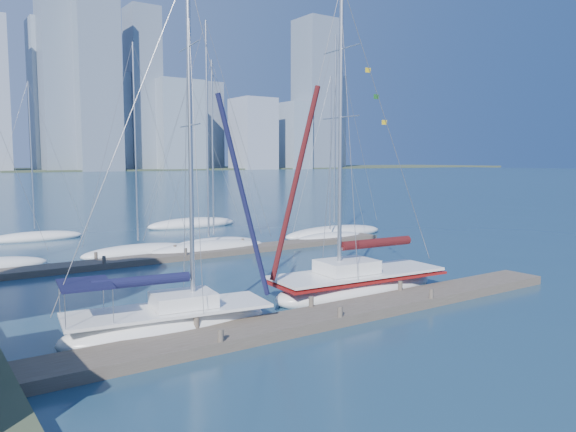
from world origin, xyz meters
TOP-DOWN VIEW (x-y plane):
  - ground at (0.00, 0.00)m, footprint 700.00×700.00m
  - near_dock at (0.00, 0.00)m, footprint 26.00×2.00m
  - far_dock at (2.00, 16.00)m, footprint 30.00×1.80m
  - sailboat_navy at (-5.55, 2.04)m, footprint 8.10×3.58m
  - sailboat_maroon at (3.97, 2.64)m, footprint 9.23×3.60m
  - bg_boat_1 at (-0.71, 18.84)m, footprint 7.62×3.01m
  - bg_boat_2 at (3.52, 17.05)m, footprint 8.84×5.14m
  - bg_boat_3 at (4.68, 18.59)m, footprint 7.06×4.73m
  - bg_boat_4 at (13.70, 16.78)m, footprint 6.59×2.88m
  - bg_boat_5 at (15.62, 18.62)m, footprint 9.58×2.62m
  - bg_boat_6 at (-4.95, 29.99)m, footprint 7.27×2.63m
  - bg_boat_7 at (8.75, 30.96)m, footprint 8.99×5.09m

SIDE VIEW (x-z plane):
  - ground at x=0.00m, z-range 0.00..0.00m
  - far_dock at x=2.00m, z-range 0.00..0.36m
  - near_dock at x=0.00m, z-range 0.00..0.40m
  - bg_boat_6 at x=-4.95m, z-range -5.98..6.46m
  - bg_boat_4 at x=13.70m, z-range -6.17..6.66m
  - bg_boat_1 at x=-0.71m, z-range -6.71..7.24m
  - bg_boat_3 at x=4.68m, z-range -6.41..6.95m
  - bg_boat_7 at x=8.75m, z-range -6.53..7.11m
  - bg_boat_2 at x=3.52m, z-range -7.48..8.07m
  - bg_boat_5 at x=15.62m, z-range -7.92..8.53m
  - sailboat_maroon at x=3.97m, z-range -6.16..8.33m
  - sailboat_navy at x=-5.55m, z-range -5.57..7.78m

